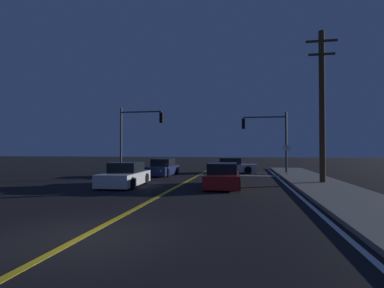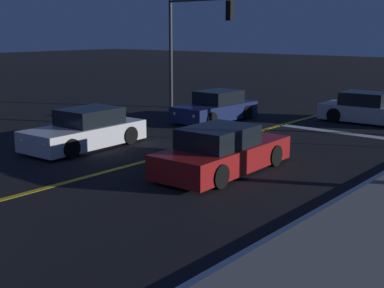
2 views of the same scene
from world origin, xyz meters
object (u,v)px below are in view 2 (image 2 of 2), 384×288
object	(u,v)px
car_parked_curb_navy	(216,108)
traffic_signal_far_left	(191,32)
car_lead_oncoming_red	(222,152)
car_mid_block_silver	(368,110)
car_side_waiting_white	(86,131)

from	to	relation	value
car_parked_curb_navy	traffic_signal_far_left	xyz separation A→B (m)	(-2.96, 1.83, 3.31)
car_lead_oncoming_red	car_mid_block_silver	bearing A→B (deg)	87.66
car_lead_oncoming_red	traffic_signal_far_left	bearing A→B (deg)	132.26
traffic_signal_far_left	car_side_waiting_white	bearing A→B (deg)	-72.85
car_mid_block_silver	car_parked_curb_navy	size ratio (longest dim) A/B	1.00
car_lead_oncoming_red	car_parked_curb_navy	distance (m)	8.62
car_side_waiting_white	car_parked_curb_navy	world-z (taller)	same
car_mid_block_silver	car_lead_oncoming_red	distance (m)	10.62
car_side_waiting_white	car_mid_block_silver	world-z (taller)	same
car_parked_curb_navy	car_mid_block_silver	bearing A→B (deg)	-142.75
car_parked_curb_navy	car_side_waiting_white	bearing A→B (deg)	90.45
car_lead_oncoming_red	traffic_signal_far_left	world-z (taller)	traffic_signal_far_left
car_side_waiting_white	traffic_signal_far_left	xyz separation A→B (m)	(-2.78, 9.01, 3.31)
car_lead_oncoming_red	car_parked_curb_navy	size ratio (longest dim) A/B	1.12
car_side_waiting_white	car_parked_curb_navy	distance (m)	7.18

